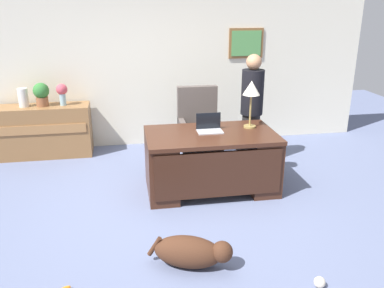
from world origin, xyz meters
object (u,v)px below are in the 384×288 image
(dog_toy_ball, at_px, (320,282))
(dog_toy_bone, at_px, (200,246))
(potted_plant, at_px, (41,93))
(credenza, at_px, (45,131))
(vase_with_flowers, at_px, (62,92))
(dog_lying, at_px, (192,252))
(armchair, at_px, (199,130))
(vase_empty, at_px, (23,98))
(person_standing, at_px, (252,110))
(laptop, at_px, (209,127))
(desk_lamp, at_px, (251,91))
(desk, at_px, (211,160))

(dog_toy_ball, xyz_separation_m, dog_toy_bone, (-0.91, 0.75, -0.03))
(potted_plant, bearing_deg, credenza, -175.75)
(vase_with_flowers, relative_size, dog_toy_ball, 3.34)
(dog_lying, relative_size, vase_with_flowers, 2.31)
(armchair, xyz_separation_m, vase_empty, (-2.60, 0.69, 0.45))
(potted_plant, bearing_deg, vase_empty, 180.00)
(dog_toy_bone, bearing_deg, potted_plant, 122.78)
(dog_toy_ball, height_order, dog_toy_bone, dog_toy_ball)
(person_standing, relative_size, dog_toy_bone, 10.94)
(vase_with_flowers, bearing_deg, vase_empty, 180.00)
(person_standing, bearing_deg, laptop, -140.20)
(credenza, relative_size, desk_lamp, 2.30)
(credenza, height_order, dog_lying, credenza)
(desk_lamp, distance_m, potted_plant, 3.23)
(potted_plant, relative_size, dog_toy_ball, 3.59)
(vase_with_flowers, height_order, dog_toy_ball, vase_with_flowers)
(credenza, height_order, person_standing, person_standing)
(laptop, bearing_deg, vase_empty, 148.89)
(vase_empty, distance_m, dog_toy_ball, 4.92)
(person_standing, distance_m, dog_toy_ball, 2.93)
(armchair, height_order, vase_empty, armchair)
(armchair, relative_size, dog_toy_bone, 7.61)
(vase_with_flowers, bearing_deg, laptop, -37.90)
(dog_toy_bone, bearing_deg, dog_toy_ball, -39.40)
(desk, bearing_deg, person_standing, 44.83)
(dog_lying, height_order, vase_with_flowers, vase_with_flowers)
(dog_toy_ball, bearing_deg, armchair, 99.27)
(laptop, bearing_deg, armchair, 87.93)
(desk, relative_size, person_standing, 1.00)
(vase_with_flowers, xyz_separation_m, dog_toy_ball, (2.51, -3.71, -0.97))
(dog_lying, bearing_deg, vase_with_flowers, 114.49)
(dog_lying, distance_m, dog_toy_ball, 1.15)
(person_standing, height_order, laptop, person_standing)
(person_standing, height_order, dog_lying, person_standing)
(dog_toy_bone, bearing_deg, desk_lamp, 57.60)
(vase_empty, xyz_separation_m, potted_plant, (0.27, 0.00, 0.05))
(vase_empty, bearing_deg, dog_toy_ball, -50.24)
(dog_toy_bone, bearing_deg, desk, 73.38)
(credenza, xyz_separation_m, vase_with_flowers, (0.32, 0.00, 0.62))
(person_standing, bearing_deg, vase_with_flowers, 161.71)
(vase_empty, bearing_deg, desk, -32.93)
(potted_plant, distance_m, dog_toy_ball, 4.76)
(desk_lamp, relative_size, vase_empty, 2.16)
(vase_with_flowers, height_order, potted_plant, potted_plant)
(armchair, height_order, potted_plant, potted_plant)
(dog_toy_bone, bearing_deg, laptop, 74.92)
(vase_empty, height_order, dog_toy_ball, vase_empty)
(credenza, bearing_deg, vase_with_flowers, 0.23)
(credenza, xyz_separation_m, laptop, (2.31, -1.55, 0.42))
(laptop, distance_m, desk_lamp, 0.71)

